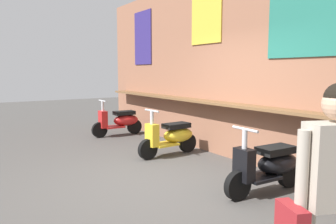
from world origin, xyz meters
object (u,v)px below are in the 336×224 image
Objects in this scene: scooter_yellow at (172,136)px; scooter_black at (269,165)px; scooter_red at (120,121)px; shopper_with_handbag at (333,180)px.

scooter_black is (2.48, 0.00, 0.00)m from scooter_yellow.
scooter_black is at bearing 91.13° from scooter_red.
scooter_black is 0.86× the size of shopper_with_handbag.
scooter_red is at bearing -87.18° from scooter_black.
scooter_black is (4.96, -0.00, 0.00)m from scooter_red.
scooter_red is 1.00× the size of scooter_black.
scooter_yellow is 4.61m from shopper_with_handbag.
scooter_yellow is at bearing 91.13° from scooter_red.
scooter_red is at bearing -93.22° from scooter_yellow.
shopper_with_handbag is at bearing 51.64° from scooter_black.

